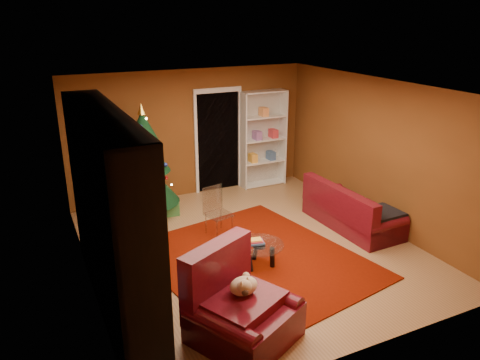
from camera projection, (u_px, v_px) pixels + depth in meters
name	position (u px, v px, depth m)	size (l,w,h in m)	color
floor	(250.00, 249.00, 7.67)	(5.00, 5.50, 0.05)	olive
ceiling	(252.00, 86.00, 6.78)	(5.00, 5.50, 0.05)	silver
wall_back	(190.00, 133.00, 9.58)	(5.00, 0.05, 2.60)	brown
wall_left	(81.00, 199.00, 6.20)	(0.05, 5.50, 2.60)	brown
wall_right	(379.00, 153.00, 8.25)	(0.05, 5.50, 2.60)	brown
doorway	(218.00, 142.00, 9.87)	(1.06, 0.60, 2.16)	black
rug	(255.00, 260.00, 7.25)	(2.88, 3.36, 0.02)	#601001
media_unit	(110.00, 214.00, 5.77)	(0.51, 3.36, 2.57)	black
christmas_tree	(145.00, 163.00, 8.58)	(1.20, 1.20, 2.14)	black
gift_box_teal	(111.00, 208.00, 8.85)	(0.31, 0.31, 0.31)	#19756B
gift_box_green	(171.00, 207.00, 8.90)	(0.27, 0.27, 0.27)	#317234
gift_box_red	(142.00, 207.00, 9.03)	(0.20, 0.20, 0.20)	maroon
white_bookshelf	(263.00, 139.00, 10.14)	(0.99, 0.36, 2.15)	white
armchair	(244.00, 306.00, 5.38)	(1.15, 1.15, 0.90)	#4C0A14
dog	(244.00, 286.00, 5.37)	(0.40, 0.30, 0.29)	beige
sofa	(353.00, 205.00, 8.31)	(1.88, 0.85, 0.81)	#4C0A14
coffee_table	(259.00, 255.00, 7.03)	(0.74, 0.74, 0.46)	gray
acrylic_chair	(219.00, 215.00, 7.97)	(0.40, 0.43, 0.77)	#66605B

